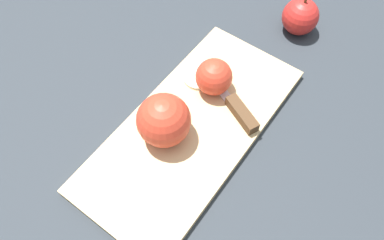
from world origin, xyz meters
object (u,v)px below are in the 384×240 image
object	(u,v)px
knife	(238,109)
apple_half_right	(214,77)
apple_whole	(300,17)
apple_half_left	(164,120)

from	to	relation	value
knife	apple_half_right	bearing A→B (deg)	8.88
knife	apple_whole	world-z (taller)	apple_whole
apple_half_left	apple_whole	bearing A→B (deg)	-175.10
apple_half_left	apple_half_right	distance (m)	0.13
apple_half_right	knife	xyz separation A→B (m)	(-0.02, -0.06, -0.02)
apple_half_right	apple_whole	world-z (taller)	apple_whole
apple_half_left	apple_half_right	world-z (taller)	apple_half_left
apple_half_right	apple_whole	distance (m)	0.24
apple_half_right	knife	bearing A→B (deg)	-103.47
apple_half_right	knife	world-z (taller)	apple_half_right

